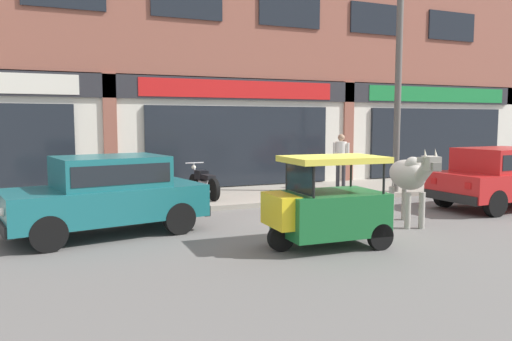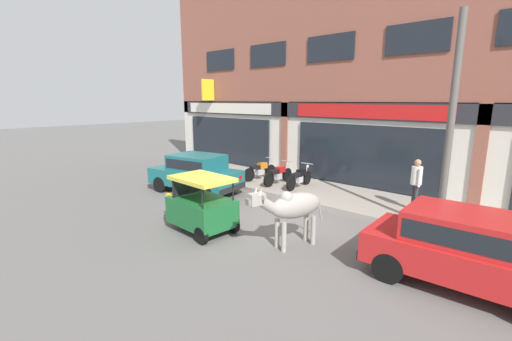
{
  "view_description": "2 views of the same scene",
  "coord_description": "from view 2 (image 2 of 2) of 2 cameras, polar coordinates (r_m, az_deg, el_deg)",
  "views": [
    {
      "loc": [
        -5.54,
        -8.78,
        2.1
      ],
      "look_at": [
        -1.35,
        1.0,
        1.05
      ],
      "focal_mm": 35.0,
      "sensor_mm": 36.0,
      "label": 1
    },
    {
      "loc": [
        5.81,
        -7.12,
        3.49
      ],
      "look_at": [
        -1.66,
        1.0,
        1.2
      ],
      "focal_mm": 24.0,
      "sensor_mm": 36.0,
      "label": 2
    }
  ],
  "objects": [
    {
      "name": "car_0",
      "position": [
        13.19,
        -9.97,
        -0.16
      ],
      "size": [
        3.8,
        2.21,
        1.46
      ],
      "color": "black",
      "rests_on": "ground"
    },
    {
      "name": "motorcycle_1",
      "position": [
        13.91,
        3.74,
        -0.68
      ],
      "size": [
        0.52,
        1.81,
        0.88
      ],
      "color": "black",
      "rests_on": "sidewalk"
    },
    {
      "name": "pedestrian",
      "position": [
        11.55,
        25.16,
        -1.31
      ],
      "size": [
        0.34,
        0.41,
        1.6
      ],
      "color": "#2D2D33",
      "rests_on": "sidewalk"
    },
    {
      "name": "car_1",
      "position": [
        7.58,
        31.41,
        -10.73
      ],
      "size": [
        3.67,
        1.76,
        1.46
      ],
      "color": "black",
      "rests_on": "ground"
    },
    {
      "name": "motorcycle_0",
      "position": [
        14.7,
        0.67,
        0.02
      ],
      "size": [
        0.52,
        1.81,
        0.88
      ],
      "color": "black",
      "rests_on": "sidewalk"
    },
    {
      "name": "shop_building",
      "position": [
        14.0,
        18.6,
        14.71
      ],
      "size": [
        23.0,
        1.4,
        9.16
      ],
      "color": "#8E5142",
      "rests_on": "ground"
    },
    {
      "name": "sidewalk",
      "position": [
        12.8,
        14.0,
        -4.16
      ],
      "size": [
        19.0,
        3.12,
        0.12
      ],
      "primitive_type": "cube",
      "color": "gray",
      "rests_on": "ground"
    },
    {
      "name": "ground_plane",
      "position": [
        9.83,
        3.21,
        -9.08
      ],
      "size": [
        90.0,
        90.0,
        0.0
      ],
      "primitive_type": "plane",
      "color": "#605E5B"
    },
    {
      "name": "utility_pole",
      "position": [
        9.9,
        29.68,
        6.59
      ],
      "size": [
        0.18,
        0.18,
        5.49
      ],
      "primitive_type": "cylinder",
      "color": "#595651",
      "rests_on": "sidewalk"
    },
    {
      "name": "auto_rickshaw",
      "position": [
        9.33,
        -9.3,
        -6.08
      ],
      "size": [
        2.01,
        1.21,
        1.52
      ],
      "color": "black",
      "rests_on": "ground"
    },
    {
      "name": "cow",
      "position": [
        8.17,
        6.12,
        -6.03
      ],
      "size": [
        0.99,
        2.08,
        1.61
      ],
      "color": "#9E998E",
      "rests_on": "ground"
    },
    {
      "name": "motorcycle_2",
      "position": [
        13.42,
        7.24,
        -1.2
      ],
      "size": [
        0.52,
        1.81,
        0.88
      ],
      "color": "black",
      "rests_on": "sidewalk"
    }
  ]
}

